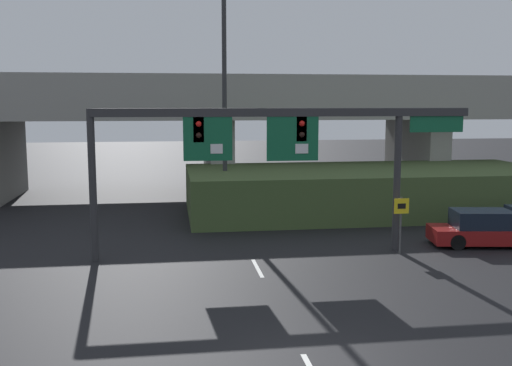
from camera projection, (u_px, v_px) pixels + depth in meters
lane_markings at (243, 241)px, 25.91m from camera, size 0.14×28.61×0.01m
signal_gantry at (273, 138)px, 22.96m from camera, size 14.81×0.44×5.73m
speed_limit_sign at (401, 217)px, 23.46m from camera, size 0.60×0.11×2.28m
highway_light_pole_near at (224, 75)px, 30.84m from camera, size 0.70×0.36×13.92m
overpass_bridge at (218, 113)px, 38.21m from camera, size 47.36×9.74×7.53m
grass_embankment at (367, 190)px, 32.59m from camera, size 19.44×8.05×2.37m
parked_sedan_near_right at (484, 229)px, 24.96m from camera, size 4.75×2.45×1.49m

